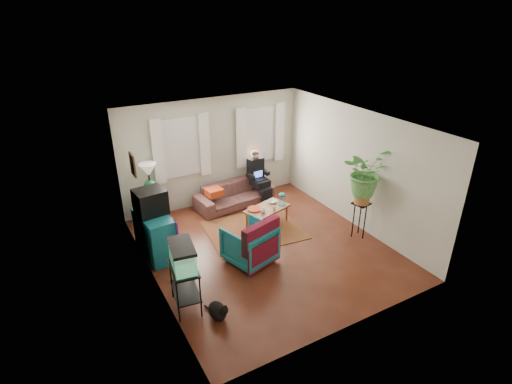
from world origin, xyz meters
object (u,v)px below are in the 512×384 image
aquarium_stand (185,287)px  armchair (249,242)px  dresser (155,235)px  plant_stand (359,220)px  sofa (234,191)px  side_table (153,206)px  coffee_table (267,216)px

aquarium_stand → armchair: (1.51, 0.65, 0.03)m
dresser → plant_stand: 4.18m
sofa → side_table: bearing=168.4°
armchair → coffee_table: 1.48m
side_table → dresser: size_ratio=0.74×
dresser → side_table: bearing=70.0°
aquarium_stand → coffee_table: 3.06m
aquarium_stand → plant_stand: (3.96, 0.32, 0.00)m
aquarium_stand → plant_stand: bearing=13.3°
coffee_table → plant_stand: plant_stand is taller
side_table → dresser: (-0.34, -1.42, 0.08)m
sofa → plant_stand: 3.07m
dresser → aquarium_stand: 1.70m
dresser → plant_stand: dresser is taller
sofa → plant_stand: plant_stand is taller
sofa → coffee_table: (0.22, -1.21, -0.17)m
aquarium_stand → coffee_table: aquarium_stand is taller
aquarium_stand → plant_stand: plant_stand is taller
sofa → dresser: bearing=-157.9°
sofa → coffee_table: bearing=-85.5°
side_table → armchair: armchair is taller
dresser → coffee_table: bearing=-6.4°
armchair → plant_stand: (2.45, -0.33, -0.03)m
dresser → aquarium_stand: dresser is taller
aquarium_stand → coffee_table: (2.53, 1.71, -0.19)m
side_table → plant_stand: bearing=-37.8°
dresser → coffee_table: dresser is taller
sofa → plant_stand: (1.65, -2.60, 0.02)m
sofa → plant_stand: bearing=-63.3°
aquarium_stand → armchair: armchair is taller
aquarium_stand → coffee_table: size_ratio=0.79×
sofa → dresser: size_ratio=1.94×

